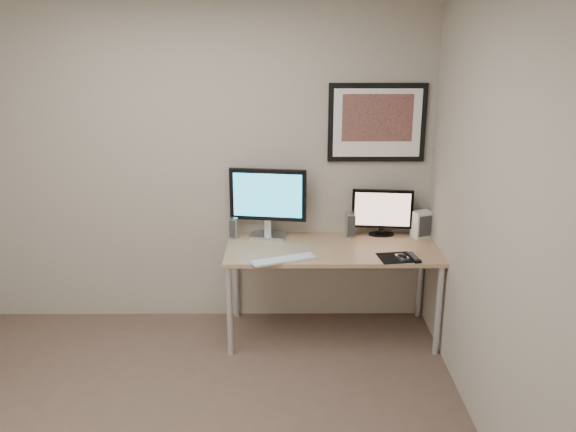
# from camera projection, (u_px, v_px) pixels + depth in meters

# --- Properties ---
(room) EXTENTS (3.60, 3.60, 3.60)m
(room) POSITION_uv_depth(u_px,v_px,m) (172.00, 152.00, 3.47)
(room) COLOR white
(room) RESTS_ON ground
(desk) EXTENTS (1.60, 0.70, 0.73)m
(desk) POSITION_uv_depth(u_px,v_px,m) (332.00, 255.00, 4.63)
(desk) COLOR olive
(desk) RESTS_ON floor
(framed_art) EXTENTS (0.75, 0.04, 0.60)m
(framed_art) POSITION_uv_depth(u_px,v_px,m) (377.00, 123.00, 4.66)
(framed_art) COLOR black
(framed_art) RESTS_ON room
(monitor_large) EXTENTS (0.60, 0.23, 0.55)m
(monitor_large) POSITION_uv_depth(u_px,v_px,m) (268.00, 200.00, 4.74)
(monitor_large) COLOR #AAAAAF
(monitor_large) RESTS_ON desk
(monitor_tv) EXTENTS (0.48, 0.13, 0.38)m
(monitor_tv) POSITION_uv_depth(u_px,v_px,m) (382.00, 211.00, 4.81)
(monitor_tv) COLOR black
(monitor_tv) RESTS_ON desk
(speaker_left) EXTENTS (0.08, 0.08, 0.16)m
(speaker_left) POSITION_uv_depth(u_px,v_px,m) (234.00, 228.00, 4.79)
(speaker_left) COLOR #AAAAAF
(speaker_left) RESTS_ON desk
(speaker_right) EXTENTS (0.09, 0.09, 0.20)m
(speaker_right) POSITION_uv_depth(u_px,v_px,m) (350.00, 225.00, 4.80)
(speaker_right) COLOR #AAAAAF
(speaker_right) RESTS_ON desk
(keyboard) EXTENTS (0.49, 0.29, 0.02)m
(keyboard) POSITION_uv_depth(u_px,v_px,m) (284.00, 260.00, 4.34)
(keyboard) COLOR silver
(keyboard) RESTS_ON desk
(mousepad) EXTENTS (0.28, 0.25, 0.00)m
(mousepad) POSITION_uv_depth(u_px,v_px,m) (396.00, 258.00, 4.39)
(mousepad) COLOR black
(mousepad) RESTS_ON desk
(mouse) EXTENTS (0.09, 0.12, 0.04)m
(mouse) POSITION_uv_depth(u_px,v_px,m) (402.00, 256.00, 4.36)
(mouse) COLOR black
(mouse) RESTS_ON mousepad
(remote) EXTENTS (0.08, 0.19, 0.02)m
(remote) POSITION_uv_depth(u_px,v_px,m) (414.00, 257.00, 4.37)
(remote) COLOR black
(remote) RESTS_ON desk
(fan_unit) EXTENTS (0.17, 0.14, 0.21)m
(fan_unit) POSITION_uv_depth(u_px,v_px,m) (422.00, 224.00, 4.80)
(fan_unit) COLOR silver
(fan_unit) RESTS_ON desk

